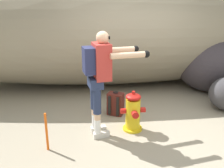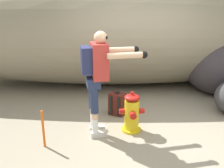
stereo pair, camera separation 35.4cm
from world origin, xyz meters
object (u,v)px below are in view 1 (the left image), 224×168
(boulder_large, at_px, (209,63))
(survey_stake, at_px, (47,132))
(spare_backpack, at_px, (116,104))
(fire_hydrant, at_px, (133,113))
(utility_worker, at_px, (101,72))

(boulder_large, distance_m, survey_stake, 4.26)
(spare_backpack, xyz_separation_m, boulder_large, (2.44, 1.08, 0.48))
(fire_hydrant, relative_size, survey_stake, 1.18)
(boulder_large, bearing_deg, spare_backpack, -156.07)
(utility_worker, bearing_deg, survey_stake, -165.47)
(fire_hydrant, height_order, survey_stake, fire_hydrant)
(fire_hydrant, relative_size, boulder_large, 0.42)
(spare_backpack, xyz_separation_m, survey_stake, (-1.20, -1.10, 0.08))
(spare_backpack, bearing_deg, survey_stake, 160.63)
(survey_stake, bearing_deg, spare_backpack, 42.47)
(fire_hydrant, bearing_deg, spare_backpack, 106.53)
(fire_hydrant, xyz_separation_m, spare_backpack, (-0.20, 0.66, -0.11))
(boulder_large, height_order, survey_stake, boulder_large)
(utility_worker, xyz_separation_m, boulder_large, (2.79, 1.82, -0.39))
(fire_hydrant, distance_m, boulder_large, 2.87)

